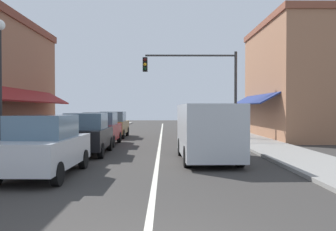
{
  "coord_description": "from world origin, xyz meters",
  "views": [
    {
      "loc": [
        0.27,
        -4.57,
        1.95
      ],
      "look_at": [
        0.45,
        15.82,
        1.58
      ],
      "focal_mm": 39.02,
      "sensor_mm": 36.0,
      "label": 1
    }
  ],
  "objects_px": {
    "parked_car_third_left": "(101,129)",
    "traffic_signal_mast_arm": "(202,78)",
    "parked_car_nearest_left": "(44,146)",
    "street_lamp_left_near": "(0,68)",
    "parked_car_far_left": "(114,125)",
    "van_in_lane": "(207,130)",
    "parked_car_second_left": "(87,134)"
  },
  "relations": [
    {
      "from": "parked_car_nearest_left",
      "to": "parked_car_far_left",
      "type": "bearing_deg",
      "value": 91.35
    },
    {
      "from": "parked_car_nearest_left",
      "to": "traffic_signal_mast_arm",
      "type": "relative_size",
      "value": 0.69
    },
    {
      "from": "parked_car_third_left",
      "to": "street_lamp_left_near",
      "type": "bearing_deg",
      "value": -104.96
    },
    {
      "from": "parked_car_nearest_left",
      "to": "street_lamp_left_near",
      "type": "distance_m",
      "value": 3.49
    },
    {
      "from": "parked_car_third_left",
      "to": "parked_car_second_left",
      "type": "bearing_deg",
      "value": -88.54
    },
    {
      "from": "parked_car_far_left",
      "to": "van_in_lane",
      "type": "bearing_deg",
      "value": -65.32
    },
    {
      "from": "van_in_lane",
      "to": "street_lamp_left_near",
      "type": "bearing_deg",
      "value": -168.52
    },
    {
      "from": "parked_car_far_left",
      "to": "traffic_signal_mast_arm",
      "type": "xyz_separation_m",
      "value": [
        5.92,
        -1.82,
        3.01
      ]
    },
    {
      "from": "parked_car_nearest_left",
      "to": "parked_car_second_left",
      "type": "bearing_deg",
      "value": 89.49
    },
    {
      "from": "parked_car_second_left",
      "to": "street_lamp_left_near",
      "type": "xyz_separation_m",
      "value": [
        -2.12,
        -3.5,
        2.41
      ]
    },
    {
      "from": "parked_car_third_left",
      "to": "street_lamp_left_near",
      "type": "relative_size",
      "value": 0.84
    },
    {
      "from": "parked_car_nearest_left",
      "to": "traffic_signal_mast_arm",
      "type": "distance_m",
      "value": 14.29
    },
    {
      "from": "parked_car_far_left",
      "to": "traffic_signal_mast_arm",
      "type": "relative_size",
      "value": 0.68
    },
    {
      "from": "parked_car_third_left",
      "to": "traffic_signal_mast_arm",
      "type": "relative_size",
      "value": 0.68
    },
    {
      "from": "van_in_lane",
      "to": "street_lamp_left_near",
      "type": "xyz_separation_m",
      "value": [
        -7.05,
        -1.6,
        2.14
      ]
    },
    {
      "from": "parked_car_third_left",
      "to": "street_lamp_left_near",
      "type": "distance_m",
      "value": 8.18
    },
    {
      "from": "van_in_lane",
      "to": "traffic_signal_mast_arm",
      "type": "relative_size",
      "value": 0.87
    },
    {
      "from": "street_lamp_left_near",
      "to": "parked_car_nearest_left",
      "type": "bearing_deg",
      "value": -38.72
    },
    {
      "from": "street_lamp_left_near",
      "to": "traffic_signal_mast_arm",
      "type": "bearing_deg",
      "value": 54.68
    },
    {
      "from": "van_in_lane",
      "to": "street_lamp_left_near",
      "type": "relative_size",
      "value": 1.07
    },
    {
      "from": "van_in_lane",
      "to": "parked_car_nearest_left",
      "type": "bearing_deg",
      "value": -149.23
    },
    {
      "from": "parked_car_third_left",
      "to": "parked_car_far_left",
      "type": "distance_m",
      "value": 5.36
    },
    {
      "from": "street_lamp_left_near",
      "to": "parked_car_far_left",
      "type": "bearing_deg",
      "value": 81.48
    },
    {
      "from": "traffic_signal_mast_arm",
      "to": "street_lamp_left_near",
      "type": "distance_m",
      "value": 13.6
    },
    {
      "from": "traffic_signal_mast_arm",
      "to": "street_lamp_left_near",
      "type": "relative_size",
      "value": 1.23
    },
    {
      "from": "parked_car_nearest_left",
      "to": "street_lamp_left_near",
      "type": "height_order",
      "value": "street_lamp_left_near"
    },
    {
      "from": "parked_car_nearest_left",
      "to": "van_in_lane",
      "type": "relative_size",
      "value": 0.79
    },
    {
      "from": "parked_car_nearest_left",
      "to": "traffic_signal_mast_arm",
      "type": "xyz_separation_m",
      "value": [
        5.88,
        12.67,
        3.01
      ]
    },
    {
      "from": "parked_car_second_left",
      "to": "van_in_lane",
      "type": "relative_size",
      "value": 0.79
    },
    {
      "from": "parked_car_nearest_left",
      "to": "parked_car_far_left",
      "type": "height_order",
      "value": "same"
    },
    {
      "from": "traffic_signal_mast_arm",
      "to": "parked_car_nearest_left",
      "type": "bearing_deg",
      "value": -114.9
    },
    {
      "from": "parked_car_third_left",
      "to": "parked_car_far_left",
      "type": "height_order",
      "value": "same"
    }
  ]
}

